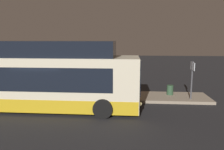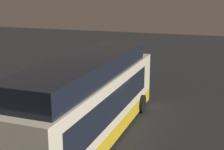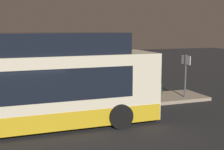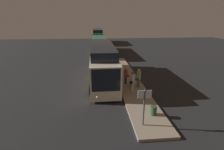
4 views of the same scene
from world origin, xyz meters
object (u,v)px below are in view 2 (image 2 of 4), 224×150
Objects in this scene: passenger_with_bags at (61,89)px; suitcase at (67,103)px; passenger_boarding at (80,86)px; trash_bin at (98,78)px; sign_post at (116,60)px; bus_lead at (91,102)px; passenger_waiting at (69,97)px.

suitcase is at bearing 12.26° from passenger_with_bags.
trash_bin is (4.21, 0.61, -0.69)m from passenger_boarding.
sign_post reaches higher than trash_bin.
passenger_with_bags is at bearing -92.21° from passenger_boarding.
suitcase is at bearing 174.40° from sign_post.
passenger_with_bags is 5.09m from trash_bin.
sign_post is (5.33, -0.42, 0.55)m from passenger_boarding.
trash_bin is at bearing 21.03° from bus_lead.
passenger_with_bags reaches higher than suitcase.
suitcase is (-1.18, 0.21, -0.72)m from passenger_boarding.
bus_lead is at bearing -158.97° from trash_bin.
passenger_waiting reaches higher than suitcase.
passenger_boarding is at bearing 91.18° from passenger_with_bags.
suitcase is at bearing -175.81° from trash_bin.
passenger_waiting is at bearing 0.81° from passenger_with_bags.
passenger_boarding is 1.84m from passenger_waiting.
bus_lead reaches higher than passenger_waiting.
passenger_boarding is 5.37m from sign_post.
passenger_waiting is at bearing -142.44° from suitcase.
bus_lead is at bearing 1.27° from passenger_with_bags.
passenger_boarding reaches higher than trash_bin.
sign_post is at bearing -36.71° from passenger_waiting.
passenger_with_bags is (0.99, 1.05, 0.08)m from passenger_waiting.
bus_lead is 4.82× the size of sign_post.
passenger_boarding is 1.11× the size of passenger_waiting.
passenger_with_bags reaches higher than passenger_waiting.
trash_bin is at bearing 4.19° from suitcase.
sign_post is 1.96m from trash_bin.
passenger_waiting is 1.01m from suitcase.
sign_post is at bearing 123.02° from passenger_with_bags.
passenger_with_bags is 2.20× the size of suitcase.
bus_lead is 17.71× the size of trash_bin.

